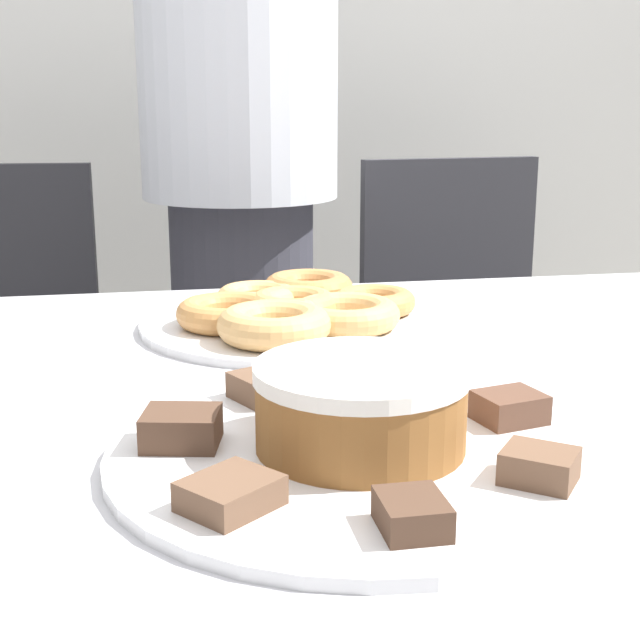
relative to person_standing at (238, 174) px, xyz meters
The scene contains 20 objects.
table 0.94m from the person_standing, 89.74° to the right, with size 2.00×1.04×0.73m.
person_standing is the anchor object (origin of this frame).
office_chair_right 0.66m from the person_standing, ahead, with size 0.48×0.48×0.88m.
plate_cake 1.06m from the person_standing, 90.46° to the right, with size 0.39×0.39×0.01m.
plate_donuts 0.65m from the person_standing, 89.46° to the right, with size 0.37×0.37×0.01m.
frosted_cake 1.06m from the person_standing, 90.46° to the right, with size 0.17×0.17×0.07m.
lamington_0 1.20m from the person_standing, 90.36° to the right, with size 0.04×0.05×0.02m.
lamington_1 1.15m from the person_standing, 84.95° to the right, with size 0.07×0.06×0.02m.
lamington_2 1.04m from the person_standing, 82.93° to the right, with size 0.06×0.06×0.02m.
lamington_3 0.94m from the person_standing, 86.86° to the right, with size 0.06×0.06×0.02m.
lamington_4 0.94m from the person_standing, 94.29° to the right, with size 0.06×0.07×0.02m.
lamington_5 1.04m from the person_standing, 98.02° to the right, with size 0.07×0.06×0.03m.
lamington_6 1.16m from the person_standing, 95.83° to the right, with size 0.08×0.08×0.02m.
donut_0 0.65m from the person_standing, 89.46° to the right, with size 0.11×0.11×0.03m.
donut_1 0.67m from the person_standing, 96.68° to the right, with size 0.12×0.12×0.03m.
donut_2 0.74m from the person_standing, 92.51° to the right, with size 0.13×0.13×0.04m.
donut_3 0.71m from the person_standing, 85.25° to the right, with size 0.13×0.13×0.03m.
donut_4 0.65m from the person_standing, 80.10° to the right, with size 0.10×0.10×0.03m.
donut_5 0.55m from the person_standing, 85.78° to the right, with size 0.12×0.12×0.04m.
donut_6 0.60m from the person_standing, 93.24° to the right, with size 0.11×0.11×0.03m.
Camera 1 is at (-0.16, -0.77, 1.00)m, focal length 50.00 mm.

